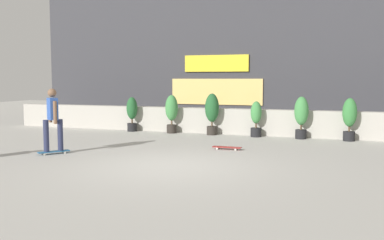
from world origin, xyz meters
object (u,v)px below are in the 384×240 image
object	(u,v)px
potted_plant_3	(256,118)
skater_far_left	(53,118)
potted_plant_0	(132,113)
potted_plant_5	(350,117)
potted_plant_4	(301,115)
potted_plant_1	(172,111)
skateboard_aside	(227,147)
potted_plant_2	(212,111)

from	to	relation	value
potted_plant_3	skater_far_left	distance (m)	6.67
potted_plant_0	potted_plant_5	size ratio (longest dim) A/B	0.94
potted_plant_4	potted_plant_5	size ratio (longest dim) A/B	1.02
potted_plant_1	potted_plant_4	size ratio (longest dim) A/B	1.00
skater_far_left	skateboard_aside	xyz separation A→B (m)	(4.04, 2.21, -0.88)
potted_plant_5	skateboard_aside	world-z (taller)	potted_plant_5
potted_plant_1	potted_plant_2	xyz separation A→B (m)	(1.51, 0.00, 0.05)
skater_far_left	potted_plant_1	bearing A→B (deg)	76.86
potted_plant_1	potted_plant_2	bearing A→B (deg)	0.00
potted_plant_2	skateboard_aside	bearing A→B (deg)	-65.48
potted_plant_2	potted_plant_3	bearing A→B (deg)	0.00
potted_plant_1	potted_plant_2	distance (m)	1.51
potted_plant_0	skater_far_left	world-z (taller)	skater_far_left
potted_plant_1	potted_plant_2	size ratio (longest dim) A/B	0.95
potted_plant_0	skater_far_left	size ratio (longest dim) A/B	0.75
potted_plant_5	skater_far_left	distance (m)	8.85
potted_plant_2	skateboard_aside	world-z (taller)	potted_plant_2
potted_plant_5	potted_plant_0	bearing A→B (deg)	180.00
potted_plant_0	potted_plant_1	world-z (taller)	potted_plant_1
potted_plant_4	skater_far_left	size ratio (longest dim) A/B	0.81
potted_plant_0	potted_plant_2	distance (m)	3.11
potted_plant_2	potted_plant_4	world-z (taller)	potted_plant_2
potted_plant_2	potted_plant_4	distance (m)	3.03
potted_plant_5	potted_plant_4	bearing A→B (deg)	180.00
potted_plant_0	potted_plant_5	bearing A→B (deg)	-0.00
potted_plant_5	potted_plant_2	bearing A→B (deg)	180.00
potted_plant_0	potted_plant_2	size ratio (longest dim) A/B	0.88
potted_plant_0	potted_plant_5	distance (m)	7.60
potted_plant_4	potted_plant_3	bearing A→B (deg)	180.00
potted_plant_3	potted_plant_5	bearing A→B (deg)	-0.00
potted_plant_1	skater_far_left	size ratio (longest dim) A/B	0.81
potted_plant_0	potted_plant_2	bearing A→B (deg)	-0.00
potted_plant_1	potted_plant_5	size ratio (longest dim) A/B	1.02
potted_plant_2	potted_plant_4	bearing A→B (deg)	0.00
potted_plant_0	potted_plant_4	distance (m)	6.13
potted_plant_2	skateboard_aside	distance (m)	3.29
potted_plant_0	skater_far_left	bearing A→B (deg)	-85.59
potted_plant_2	potted_plant_3	xyz separation A→B (m)	(1.55, 0.00, -0.19)
potted_plant_3	skater_far_left	bearing A→B (deg)	-129.73
potted_plant_2	potted_plant_5	bearing A→B (deg)	0.00
potted_plant_3	skateboard_aside	distance (m)	2.98
potted_plant_5	skater_far_left	world-z (taller)	skater_far_left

